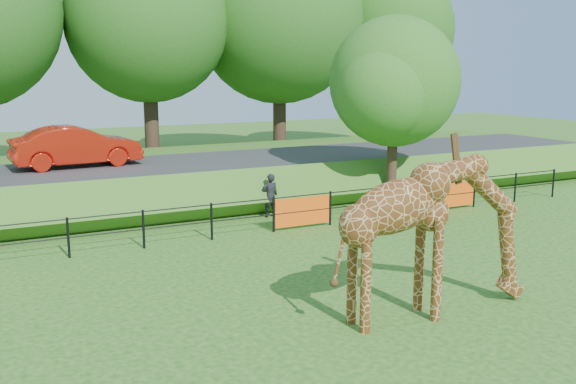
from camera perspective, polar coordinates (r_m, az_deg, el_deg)
name	(u,v)px	position (r m, az deg, el deg)	size (l,w,h in m)	color
ground	(362,343)	(12.15, 6.60, -13.21)	(90.00, 90.00, 0.00)	#205314
giraffe	(435,237)	(13.19, 12.95, -3.88)	(4.59, 0.84, 3.28)	#5A2F12
perimeter_fence	(212,222)	(18.81, -6.81, -2.62)	(28.07, 0.10, 1.10)	black
embankment	(146,179)	(25.84, -12.50, 1.17)	(40.00, 9.00, 1.30)	#205314
road	(156,166)	(24.29, -11.69, 2.28)	(40.00, 5.00, 0.12)	#2B2C2E
car_red	(76,146)	(24.40, -18.30, 3.88)	(1.57, 4.50, 1.48)	red
visitor	(270,195)	(21.48, -1.59, -0.31)	(0.54, 0.35, 1.48)	black
tree_east	(396,87)	(23.34, 9.57, 9.21)	(5.40, 4.71, 6.76)	black
bg_tree_line	(145,19)	(32.31, -12.59, 14.75)	(37.30, 8.80, 11.82)	black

